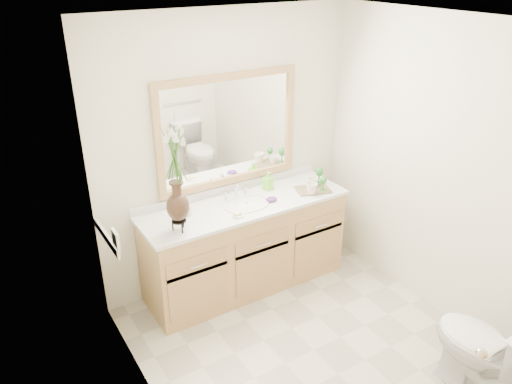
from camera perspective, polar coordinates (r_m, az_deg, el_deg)
floor at (r=4.05m, az=6.59°, el=-17.49°), size 2.60×2.60×0.00m
ceiling at (r=2.99m, az=8.98°, el=18.51°), size 2.40×2.60×0.02m
wall_back at (r=4.33m, az=-3.25°, el=4.52°), size 2.40×0.02×2.40m
wall_front at (r=2.65m, az=25.95°, el=-13.25°), size 2.40×0.02×2.40m
wall_left at (r=2.83m, az=-11.83°, el=-8.25°), size 0.02×2.60×2.40m
wall_right at (r=4.16m, az=20.58°, el=1.93°), size 0.02×2.60×2.40m
vanity at (r=4.47m, az=-1.21°, el=-6.23°), size 1.80×0.55×0.80m
counter at (r=4.26m, az=-1.26°, el=-1.48°), size 1.84×0.57×0.03m
sink at (r=4.27m, az=-1.14°, el=-2.04°), size 0.38×0.34×0.23m
mirror at (r=4.25m, az=-3.17°, el=7.01°), size 1.32×0.04×0.97m
switch_plate at (r=3.58m, az=-15.75°, el=-5.17°), size 0.02×0.12×0.12m
door at (r=2.58m, az=20.87°, el=-19.26°), size 0.80×0.03×2.00m
toilet at (r=3.79m, az=24.74°, el=-16.25°), size 0.42×0.75×0.74m
flower_vase at (r=3.65m, az=-9.30°, el=3.53°), size 0.21×0.21×0.85m
tumbler at (r=4.09m, az=-7.86°, el=-2.09°), size 0.07×0.07×0.09m
soap_dish at (r=4.05m, az=-2.11°, el=-2.62°), size 0.11×0.11×0.03m
soap_bottle at (r=4.48m, az=1.38°, el=1.22°), size 0.08×0.08×0.15m
purple_dish at (r=4.29m, az=1.78°, el=-0.82°), size 0.11×0.10×0.04m
tray at (r=4.51m, az=6.53°, el=0.26°), size 0.35×0.28×0.01m
mug_left at (r=4.40m, az=6.37°, el=0.47°), size 0.13×0.13×0.10m
mug_right at (r=4.54m, az=6.48°, el=1.13°), size 0.11×0.10×0.09m
goblet_front at (r=4.46m, az=7.71°, el=1.29°), size 0.06×0.06×0.14m
goblet_back at (r=4.58m, az=7.25°, el=2.21°), size 0.07×0.07×0.16m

